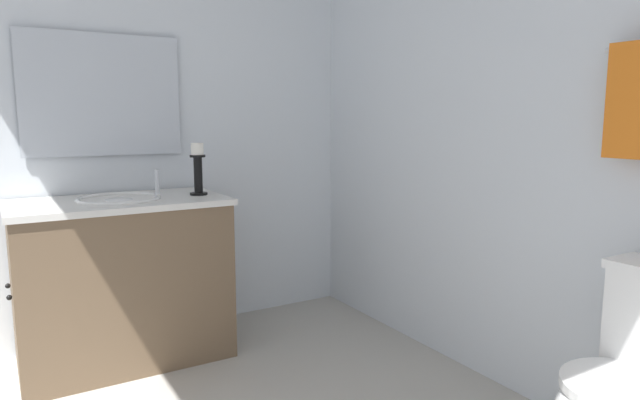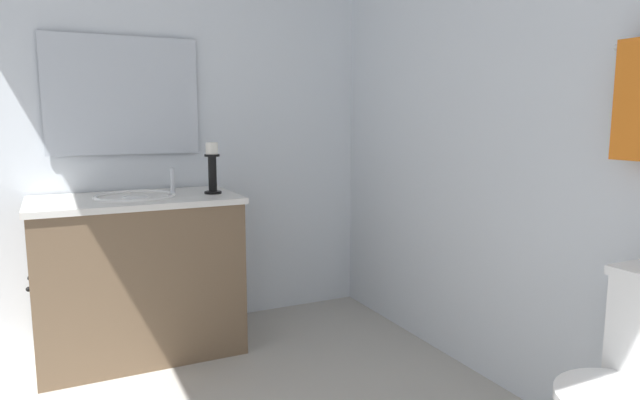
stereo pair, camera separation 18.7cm
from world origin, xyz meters
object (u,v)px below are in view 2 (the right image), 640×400
at_px(sink_basin, 136,204).
at_px(candle_holder_tall, 212,167).
at_px(mirror, 123,96).
at_px(vanity_cabinet, 139,275).

xyz_separation_m(sink_basin, candle_holder_tall, (0.04, 0.39, 0.18)).
bearing_deg(mirror, candle_holder_tall, 50.43).
relative_size(sink_basin, mirror, 0.50).
bearing_deg(vanity_cabinet, mirror, 179.99).
relative_size(mirror, candle_holder_tall, 2.96).
bearing_deg(mirror, vanity_cabinet, -0.01).
xyz_separation_m(vanity_cabinet, candle_holder_tall, (0.04, 0.39, 0.55)).
xyz_separation_m(mirror, candle_holder_tall, (0.32, 0.39, -0.37)).
height_order(sink_basin, mirror, mirror).
bearing_deg(candle_holder_tall, sink_basin, -96.28).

